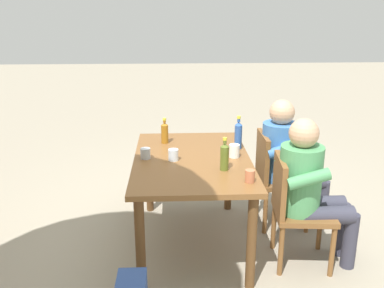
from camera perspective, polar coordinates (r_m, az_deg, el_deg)
ground_plane at (r=3.81m, az=0.00°, el=-12.90°), size 24.00×24.00×0.00m
dining_table at (r=3.52m, az=0.00°, el=-3.44°), size 1.43×0.94×0.77m
chair_near_left at (r=3.42m, az=13.34°, el=-7.93°), size 0.48×0.48×0.87m
chair_near_right at (r=3.99m, az=10.90°, el=-3.96°), size 0.44×0.44×0.87m
person_in_white_shirt at (r=3.38m, az=15.36°, el=-5.33°), size 0.47×0.61×1.18m
person_in_plaid_shirt at (r=3.96m, az=12.59°, el=-1.67°), size 0.47×0.61×1.18m
bottle_blue at (r=3.70m, az=6.15°, el=1.24°), size 0.06×0.06×0.29m
bottle_olive at (r=3.21m, az=4.33°, el=-1.61°), size 0.06×0.06×0.25m
bottle_amber at (r=3.84m, az=-3.64°, el=1.55°), size 0.06×0.06×0.23m
cup_steel at (r=3.48m, az=-6.20°, el=-1.25°), size 0.08×0.08×0.09m
cup_white at (r=3.50m, az=5.64°, el=-0.91°), size 0.08×0.08×0.11m
cup_terracotta at (r=3.03m, az=7.68°, el=-4.23°), size 0.07×0.07×0.09m
cup_glass at (r=3.42m, az=-2.49°, el=-1.44°), size 0.08×0.08×0.09m
backpack_by_near_side at (r=4.80m, az=4.39°, el=-3.44°), size 0.31×0.22×0.44m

